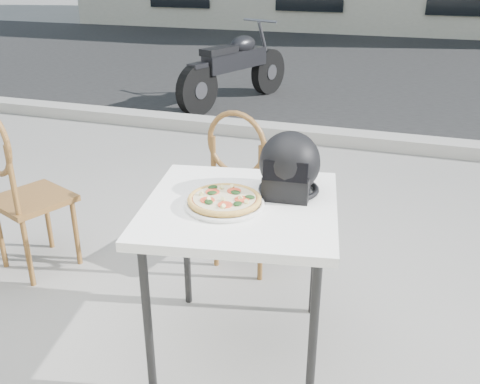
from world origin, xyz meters
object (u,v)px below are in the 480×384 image
(helmet, at_px, (289,167))
(cafe_chair_side, at_px, (17,183))
(pizza, at_px, (224,199))
(motorcycle, at_px, (236,69))
(cafe_chair_main, at_px, (245,182))
(plate, at_px, (224,204))
(cafe_table_main, at_px, (241,218))

(helmet, bearing_deg, cafe_chair_side, 171.64)
(pizza, distance_m, motorcycle, 4.60)
(cafe_chair_main, relative_size, motorcycle, 0.52)
(plate, height_order, motorcycle, motorcycle)
(motorcycle, bearing_deg, helmet, -47.44)
(plate, distance_m, cafe_chair_main, 0.79)
(plate, xyz_separation_m, cafe_chair_side, (-1.32, 0.32, -0.21))
(motorcycle, bearing_deg, cafe_chair_main, -49.61)
(helmet, bearing_deg, plate, -139.11)
(plate, relative_size, cafe_chair_main, 0.40)
(helmet, height_order, cafe_chair_side, helmet)
(motorcycle, bearing_deg, cafe_chair_side, -67.52)
(cafe_table_main, height_order, plate, plate)
(cafe_table_main, relative_size, cafe_chair_main, 0.95)
(helmet, height_order, cafe_chair_main, helmet)
(pizza, relative_size, cafe_chair_side, 0.34)
(cafe_table_main, distance_m, motorcycle, 4.56)
(plate, bearing_deg, cafe_chair_side, 166.47)
(helmet, distance_m, cafe_chair_main, 0.72)
(cafe_table_main, bearing_deg, cafe_chair_side, 169.01)
(plate, distance_m, helmet, 0.32)
(plate, distance_m, cafe_chair_side, 1.37)
(helmet, relative_size, cafe_chair_side, 0.29)
(cafe_table_main, distance_m, helmet, 0.30)
(pizza, height_order, helmet, helmet)
(pizza, bearing_deg, cafe_chair_main, 101.47)
(cafe_table_main, height_order, helmet, helmet)
(cafe_chair_main, bearing_deg, cafe_table_main, 119.25)
(cafe_table_main, xyz_separation_m, cafe_chair_side, (-1.37, 0.27, -0.13))
(cafe_chair_main, bearing_deg, plate, 114.40)
(cafe_table_main, bearing_deg, motorcycle, 108.95)
(pizza, bearing_deg, cafe_table_main, 44.39)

